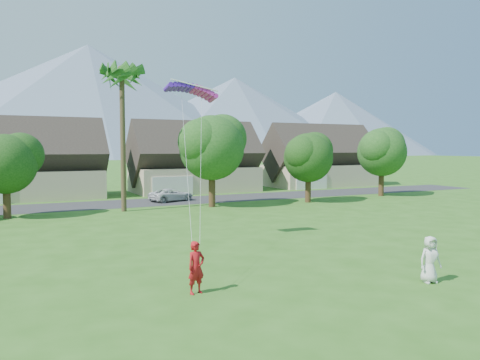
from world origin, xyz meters
TOP-DOWN VIEW (x-y plane):
  - ground at (0.00, 0.00)m, footprint 500.00×500.00m
  - street at (0.00, 34.00)m, footprint 90.00×7.00m
  - kite_flyer at (-4.57, 4.47)m, footprint 0.82×0.64m
  - watcher at (4.47, 1.62)m, footprint 1.04×0.79m
  - parked_car at (4.02, 34.00)m, footprint 5.10×3.47m
  - mountain_ridge at (10.40, 260.00)m, footprint 540.00×240.00m
  - houses_row at (0.49, 42.99)m, footprint 72.75×8.19m
  - tree_row at (-1.14, 27.92)m, footprint 62.27×6.67m
  - fan_palm at (-2.00, 28.50)m, footprint 3.00×3.00m
  - parafoil_kite at (-1.40, 13.32)m, footprint 2.92×1.06m

SIDE VIEW (x-z plane):
  - ground at x=0.00m, z-range 0.00..0.00m
  - street at x=0.00m, z-range 0.00..0.01m
  - parked_car at x=4.02m, z-range 0.00..1.30m
  - watcher at x=4.47m, z-range 0.00..1.91m
  - kite_flyer at x=-4.57m, z-range 0.00..1.99m
  - houses_row at x=0.49m, z-range -0.99..7.87m
  - tree_row at x=-1.14m, z-range 0.66..9.11m
  - parafoil_kite at x=-1.40m, z-range 8.55..9.05m
  - fan_palm at x=-2.00m, z-range 4.90..18.70m
  - mountain_ridge at x=10.40m, z-range -5.93..64.07m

